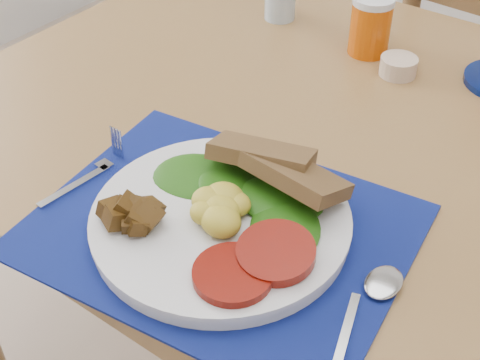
% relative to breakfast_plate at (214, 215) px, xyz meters
% --- Properties ---
extents(table, '(1.40, 0.90, 0.75)m').
position_rel_breakfast_plate_xyz_m(table, '(0.11, 0.29, -0.11)').
color(table, brown).
rests_on(table, ground).
extents(placemat, '(0.49, 0.40, 0.00)m').
position_rel_breakfast_plate_xyz_m(placemat, '(0.01, 0.00, -0.02)').
color(placemat, '#040432').
rests_on(placemat, table).
extents(breakfast_plate, '(0.31, 0.31, 0.08)m').
position_rel_breakfast_plate_xyz_m(breakfast_plate, '(0.00, 0.00, 0.00)').
color(breakfast_plate, silver).
rests_on(breakfast_plate, placemat).
extents(fork, '(0.03, 0.16, 0.00)m').
position_rel_breakfast_plate_xyz_m(fork, '(-0.20, -0.01, -0.02)').
color(fork, '#B2B5BA').
rests_on(fork, placemat).
extents(spoon, '(0.05, 0.17, 0.01)m').
position_rel_breakfast_plate_xyz_m(spoon, '(0.21, 0.01, -0.02)').
color(spoon, '#B2B5BA').
rests_on(spoon, placemat).
extents(juice_glass, '(0.07, 0.07, 0.10)m').
position_rel_breakfast_plate_xyz_m(juice_glass, '(-0.06, 0.52, 0.02)').
color(juice_glass, '#C54B05').
rests_on(juice_glass, table).
extents(ramekin, '(0.06, 0.06, 0.03)m').
position_rel_breakfast_plate_xyz_m(ramekin, '(0.02, 0.48, -0.01)').
color(ramekin, '#CEB197').
rests_on(ramekin, table).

